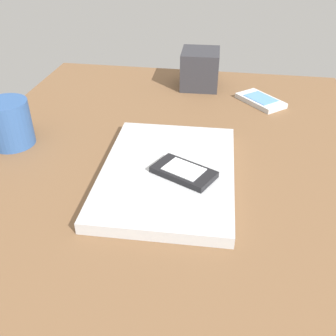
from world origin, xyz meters
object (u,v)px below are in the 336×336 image
object	(u,v)px
coffee_mug	(10,123)
desk_organizer	(200,69)
laptop_closed	(168,173)
cell_phone_on_laptop	(184,172)
cell_phone_on_desk	(261,100)

from	to	relation	value
coffee_mug	desk_organizer	bearing A→B (deg)	-43.00
laptop_closed	cell_phone_on_laptop	bearing A→B (deg)	-119.52
laptop_closed	cell_phone_on_desk	bearing A→B (deg)	-27.81
laptop_closed	cell_phone_on_laptop	xyz separation A→B (cm)	(-1.54, -2.92, 1.56)
cell_phone_on_laptop	cell_phone_on_desk	xyz separation A→B (cm)	(36.37, -14.14, -1.93)
laptop_closed	cell_phone_on_laptop	distance (cm)	3.65
desk_organizer	coffee_mug	distance (cm)	49.55
laptop_closed	desk_organizer	xyz separation A→B (cm)	(43.19, -1.35, 3.72)
cell_phone_on_laptop	desk_organizer	distance (cm)	44.80
desk_organizer	coffee_mug	world-z (taller)	desk_organizer
laptop_closed	coffee_mug	world-z (taller)	coffee_mug
laptop_closed	desk_organizer	world-z (taller)	desk_organizer
cell_phone_on_laptop	desk_organizer	world-z (taller)	desk_organizer
cell_phone_on_laptop	coffee_mug	size ratio (longest dim) A/B	0.99
laptop_closed	cell_phone_on_desk	size ratio (longest dim) A/B	2.48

